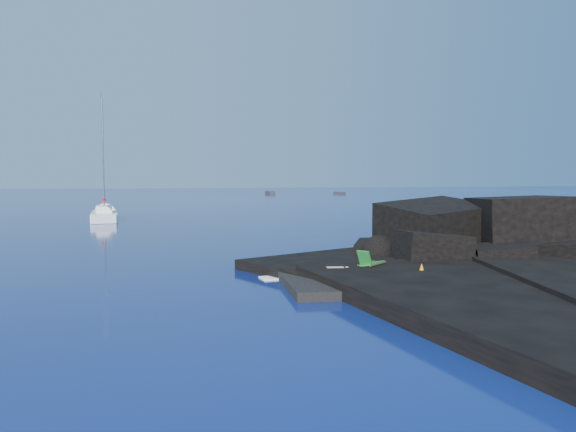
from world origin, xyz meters
The scene contains 11 objects.
ground centered at (0.00, 0.00, 0.00)m, with size 400.00×400.00×0.00m, color black.
headland centered at (13.00, 3.00, 0.00)m, with size 24.00×24.00×3.60m, color black, non-canonical shape.
beach centered at (4.50, 0.50, 0.00)m, with size 8.50×6.00×0.70m, color black.
surf_foam centered at (5.00, 5.00, 0.00)m, with size 10.00×8.00×0.06m, color white, non-canonical shape.
sailboat centered at (-8.35, 38.91, 0.00)m, with size 2.46×11.74×12.31m, color silver, non-canonical shape.
deck_chair centered at (4.33, 1.46, 0.88)m, with size 1.55×0.68×1.07m, color #176827, non-canonical shape.
towel centered at (2.56, 1.22, 0.38)m, with size 2.18×1.03×0.06m, color silver.
sunbather centered at (2.56, 1.22, 0.54)m, with size 1.97×0.48×0.26m, color tan, non-canonical shape.
marker_cone centered at (5.70, -0.35, 0.63)m, with size 0.36×0.36×0.55m, color orange.
distant_boat_a centered at (28.58, 120.33, 0.00)m, with size 1.58×5.08×0.68m, color #27272C.
distant_boat_b centered at (45.83, 115.47, 0.00)m, with size 1.25×4.01×0.54m, color #2A292F.
Camera 1 is at (-5.48, -20.54, 4.39)m, focal length 35.00 mm.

